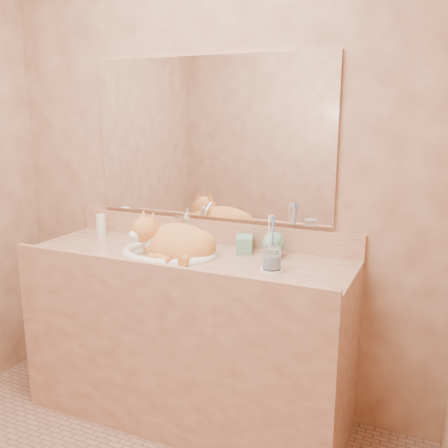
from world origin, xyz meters
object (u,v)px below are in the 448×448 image
at_px(soap_dispenser, 244,237).
at_px(water_glass, 272,259).
at_px(sink_basin, 169,239).
at_px(cat, 173,241).
at_px(toothbrush_cup, 271,250).
at_px(vanity_counter, 187,337).

relative_size(soap_dispenser, water_glass, 1.90).
xyz_separation_m(sink_basin, cat, (0.02, 0.01, -0.01)).
bearing_deg(water_glass, toothbrush_cup, 110.99).
bearing_deg(soap_dispenser, cat, 179.59).
xyz_separation_m(sink_basin, water_glass, (0.54, -0.04, -0.02)).
bearing_deg(toothbrush_cup, cat, -169.41).
bearing_deg(soap_dispenser, vanity_counter, -177.34).
bearing_deg(cat, sink_basin, -126.23).
relative_size(vanity_counter, water_glass, 17.15).
bearing_deg(cat, vanity_counter, 23.28).
bearing_deg(sink_basin, toothbrush_cup, 8.17).
distance_m(cat, water_glass, 0.52).
height_order(soap_dispenser, toothbrush_cup, soap_dispenser).
bearing_deg(water_glass, soap_dispenser, 139.00).
relative_size(sink_basin, soap_dispenser, 2.65).
bearing_deg(vanity_counter, toothbrush_cup, 11.24).
bearing_deg(toothbrush_cup, soap_dispenser, 167.75).
relative_size(cat, water_glass, 4.29).
distance_m(soap_dispenser, water_glass, 0.27).
bearing_deg(water_glass, cat, 173.81).
xyz_separation_m(cat, toothbrush_cup, (0.47, 0.09, -0.01)).
relative_size(sink_basin, cat, 1.18).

